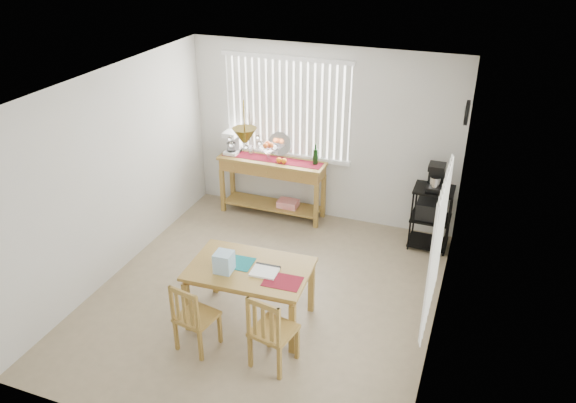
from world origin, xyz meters
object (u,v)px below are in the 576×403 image
at_px(cart_items, 436,177).
at_px(wire_cart, 431,212).
at_px(dining_table, 250,274).
at_px(chair_left, 194,317).
at_px(chair_right, 272,332).
at_px(sideboard, 273,173).

bearing_deg(cart_items, wire_cart, -90.00).
height_order(wire_cart, dining_table, wire_cart).
height_order(chair_left, chair_right, chair_right).
relative_size(dining_table, chair_right, 1.55).
relative_size(cart_items, chair_left, 0.45).
bearing_deg(chair_left, dining_table, 60.91).
height_order(sideboard, cart_items, cart_items).
height_order(sideboard, chair_left, sideboard).
relative_size(wire_cart, chair_right, 1.02).
distance_m(dining_table, chair_right, 0.80).
relative_size(wire_cart, dining_table, 0.66).
bearing_deg(chair_right, sideboard, 111.60).
bearing_deg(sideboard, chair_left, -83.40).
height_order(cart_items, chair_right, cart_items).
bearing_deg(cart_items, chair_right, -111.74).
bearing_deg(chair_right, wire_cart, 68.20).
bearing_deg(chair_left, sideboard, 96.60).
distance_m(dining_table, chair_left, 0.77).
xyz_separation_m(sideboard, chair_right, (1.21, -3.06, -0.25)).
bearing_deg(chair_left, cart_items, 55.89).
bearing_deg(dining_table, chair_right, -50.18).
height_order(sideboard, dining_table, sideboard).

